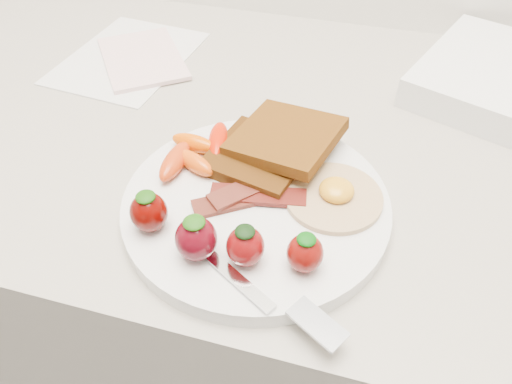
# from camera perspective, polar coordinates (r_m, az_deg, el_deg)

# --- Properties ---
(counter) EXTENTS (2.00, 0.60, 0.90)m
(counter) POSITION_cam_1_polar(r_m,az_deg,el_deg) (0.96, 2.37, -14.48)
(counter) COLOR gray
(counter) RESTS_ON ground
(plate) EXTENTS (0.27, 0.27, 0.02)m
(plate) POSITION_cam_1_polar(r_m,az_deg,el_deg) (0.51, -0.00, -1.53)
(plate) COLOR silver
(plate) RESTS_ON counter
(toast_lower) EXTENTS (0.12, 0.12, 0.01)m
(toast_lower) POSITION_cam_1_polar(r_m,az_deg,el_deg) (0.54, 0.33, 4.07)
(toast_lower) COLOR black
(toast_lower) RESTS_ON plate
(toast_upper) EXTENTS (0.13, 0.13, 0.02)m
(toast_upper) POSITION_cam_1_polar(r_m,az_deg,el_deg) (0.54, 3.42, 6.27)
(toast_upper) COLOR #431A0D
(toast_upper) RESTS_ON toast_lower
(fried_egg) EXTENTS (0.12, 0.12, 0.02)m
(fried_egg) POSITION_cam_1_polar(r_m,az_deg,el_deg) (0.50, 8.94, -0.34)
(fried_egg) COLOR beige
(fried_egg) RESTS_ON plate
(bacon_strips) EXTENTS (0.11, 0.10, 0.01)m
(bacon_strips) POSITION_cam_1_polar(r_m,az_deg,el_deg) (0.50, -0.62, -0.17)
(bacon_strips) COLOR #3C160B
(bacon_strips) RESTS_ON plate
(baby_carrots) EXTENTS (0.07, 0.11, 0.02)m
(baby_carrots) POSITION_cam_1_polar(r_m,az_deg,el_deg) (0.54, -6.89, 4.63)
(baby_carrots) COLOR #E05300
(baby_carrots) RESTS_ON plate
(strawberries) EXTENTS (0.18, 0.06, 0.05)m
(strawberries) POSITION_cam_1_polar(r_m,az_deg,el_deg) (0.44, -4.63, -4.98)
(strawberries) COLOR #490401
(strawberries) RESTS_ON plate
(fork) EXTENTS (0.17, 0.09, 0.00)m
(fork) POSITION_cam_1_polar(r_m,az_deg,el_deg) (0.43, 0.93, -11.32)
(fork) COLOR silver
(fork) RESTS_ON plate
(paper_sheet) EXTENTS (0.18, 0.23, 0.00)m
(paper_sheet) POSITION_cam_1_polar(r_m,az_deg,el_deg) (0.78, -14.37, 14.67)
(paper_sheet) COLOR silver
(paper_sheet) RESTS_ON counter
(notepad) EXTENTS (0.18, 0.19, 0.01)m
(notepad) POSITION_cam_1_polar(r_m,az_deg,el_deg) (0.77, -12.87, 14.68)
(notepad) COLOR beige
(notepad) RESTS_ON paper_sheet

